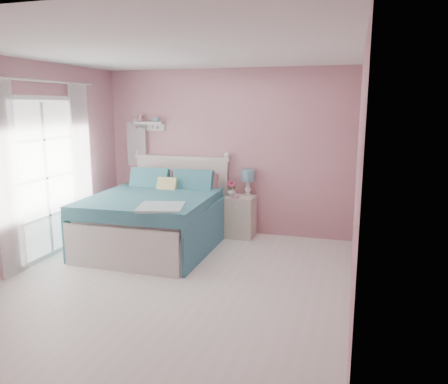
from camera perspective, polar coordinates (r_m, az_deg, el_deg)
The scene contains 13 objects.
floor at distance 5.24m, azimuth -6.79°, elevation -11.67°, with size 4.50×4.50×0.00m, color white.
room_shell at distance 4.85m, azimuth -7.22°, elevation 5.84°, with size 4.50×4.50×4.50m.
bed at distance 6.44m, azimuth -8.82°, elevation -3.49°, with size 1.72×2.13×1.22m.
nightstand at distance 6.85m, azimuth 2.08°, elevation -3.19°, with size 0.45×0.44×0.65m.
table_lamp at distance 6.82m, azimuth 3.15°, elevation 1.92°, with size 0.20×0.20×0.41m.
vase at distance 6.79m, azimuth 0.96°, elevation 0.06°, with size 0.13×0.13×0.14m, color white.
teacup at distance 6.64m, azimuth 1.50°, elevation -0.50°, with size 0.09×0.09×0.07m, color #CB889C.
roses at distance 6.77m, azimuth 0.93°, elevation 0.99°, with size 0.14×0.11×0.12m.
wall_shelf at distance 7.37m, azimuth -9.70°, elevation 8.77°, with size 0.50×0.15×0.25m.
hanging_dress at distance 7.50m, azimuth -11.34°, elevation 6.19°, with size 0.34×0.03×0.72m, color white.
french_door at distance 6.29m, azimuth -22.24°, elevation 1.63°, with size 0.04×1.32×2.16m.
curtain_near at distance 5.69m, azimuth -26.59°, elevation 1.42°, with size 0.04×0.40×2.32m, color white.
curtain_far at distance 6.83m, azimuth -18.09°, elevation 3.52°, with size 0.04×0.40×2.32m, color white.
Camera 1 is at (1.96, -4.41, 2.03)m, focal length 35.00 mm.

